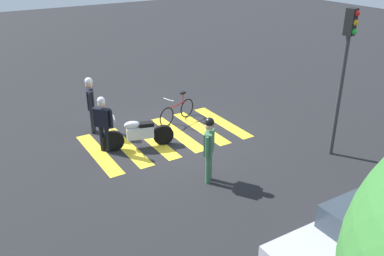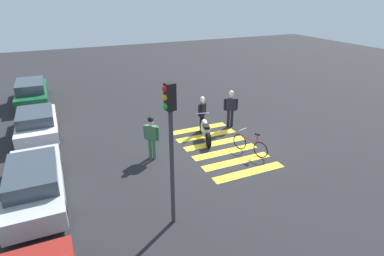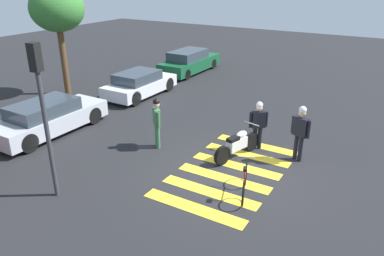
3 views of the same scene
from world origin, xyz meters
name	(u,v)px [view 3 (image 3 of 3)]	position (x,y,z in m)	size (l,w,h in m)	color
ground_plane	(230,172)	(0.00, 0.00, 0.00)	(60.00, 60.00, 0.00)	#232326
police_motorcycle	(238,145)	(1.03, 0.23, 0.46)	(2.12, 0.84, 1.04)	black
leaning_bicycle	(245,182)	(-0.95, -0.88, 0.38)	(1.67, 0.67, 1.00)	black
officer_on_foot	(300,129)	(1.85, -1.56, 1.11)	(0.37, 0.66, 1.89)	black
officer_by_motorcycle	(258,122)	(2.00, -0.08, 0.99)	(0.45, 0.54, 1.73)	black
pedestrian_bystander	(157,119)	(0.31, 2.98, 1.06)	(0.50, 0.52, 1.82)	#3F724C
crosswalk_stripes	(230,171)	(0.00, 0.00, 0.00)	(4.95, 2.98, 0.01)	yellow
car_silver_sedan	(48,118)	(-0.80, 7.26, 0.64)	(4.55, 1.71, 1.31)	black
car_white_van	(140,84)	(4.71, 7.21, 0.61)	(4.02, 1.76, 1.24)	black
car_green_compact	(189,62)	(9.97, 7.49, 0.66)	(4.70, 1.74, 1.38)	black
traffic_light_pole	(41,98)	(-3.66, 3.61, 2.84)	(0.28, 0.35, 4.22)	#38383D
street_tree_far	(57,10)	(3.12, 10.62, 4.11)	(2.54, 2.54, 5.24)	brown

